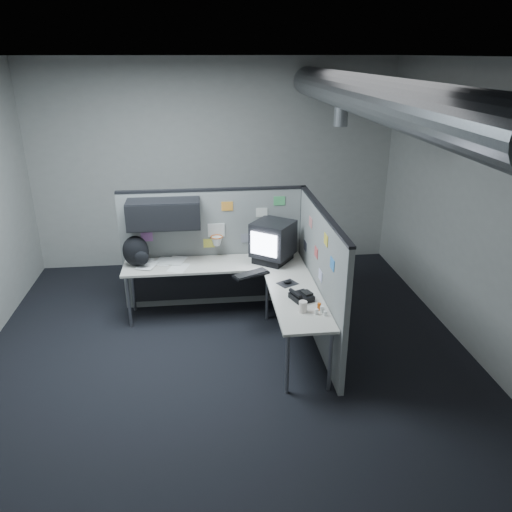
{
  "coord_description": "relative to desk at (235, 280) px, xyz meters",
  "views": [
    {
      "loc": [
        -0.22,
        -4.93,
        3.24
      ],
      "look_at": [
        0.37,
        0.35,
        1.06
      ],
      "focal_mm": 35.0,
      "sensor_mm": 36.0,
      "label": 1
    }
  ],
  "objects": [
    {
      "name": "papers",
      "position": [
        -0.91,
        0.33,
        0.12
      ],
      "size": [
        0.76,
        0.58,
        0.02
      ],
      "rotation": [
        0.0,
        0.0,
        -0.32
      ],
      "color": "white",
      "rests_on": "desk"
    },
    {
      "name": "room",
      "position": [
        0.41,
        -0.7,
        1.48
      ],
      "size": [
        5.62,
        5.62,
        3.22
      ],
      "color": "black",
      "rests_on": "ground"
    },
    {
      "name": "backpack",
      "position": [
        -1.21,
        0.3,
        0.31
      ],
      "size": [
        0.38,
        0.34,
        0.4
      ],
      "rotation": [
        0.0,
        0.0,
        0.28
      ],
      "color": "black",
      "rests_on": "desk"
    },
    {
      "name": "phone",
      "position": [
        0.67,
        -0.84,
        0.16
      ],
      "size": [
        0.28,
        0.29,
        0.11
      ],
      "rotation": [
        0.0,
        0.0,
        0.21
      ],
      "color": "black",
      "rests_on": "desk"
    },
    {
      "name": "mouse",
      "position": [
        0.59,
        -0.43,
        0.13
      ],
      "size": [
        0.27,
        0.25,
        0.05
      ],
      "rotation": [
        0.0,
        0.0,
        -0.29
      ],
      "color": "black",
      "rests_on": "desk"
    },
    {
      "name": "cup",
      "position": [
        0.63,
        -1.12,
        0.18
      ],
      "size": [
        0.1,
        0.1,
        0.12
      ],
      "primitive_type": "cylinder",
      "rotation": [
        0.0,
        0.0,
        0.21
      ],
      "color": "silver",
      "rests_on": "desk"
    },
    {
      "name": "monitor",
      "position": [
        0.51,
        0.27,
        0.39
      ],
      "size": [
        0.65,
        0.65,
        0.53
      ],
      "rotation": [
        0.0,
        0.0,
        0.15
      ],
      "color": "black",
      "rests_on": "desk"
    },
    {
      "name": "keyboard",
      "position": [
        0.19,
        -0.16,
        0.14
      ],
      "size": [
        0.47,
        0.35,
        0.04
      ],
      "rotation": [
        0.0,
        0.0,
        -0.3
      ],
      "color": "black",
      "rests_on": "desk"
    },
    {
      "name": "bottles",
      "position": [
        0.81,
        -1.15,
        0.15
      ],
      "size": [
        0.13,
        0.17,
        0.08
      ],
      "rotation": [
        0.0,
        0.0,
        -0.19
      ],
      "color": "silver",
      "rests_on": "desk"
    },
    {
      "name": "partition_back",
      "position": [
        -0.4,
        0.53,
        0.38
      ],
      "size": [
        2.44,
        0.42,
        1.63
      ],
      "color": "gray",
      "rests_on": "ground"
    },
    {
      "name": "partition_right",
      "position": [
        0.95,
        -0.49,
        0.21
      ],
      "size": [
        0.07,
        2.23,
        1.63
      ],
      "color": "gray",
      "rests_on": "ground"
    },
    {
      "name": "desk",
      "position": [
        0.0,
        0.0,
        0.0
      ],
      "size": [
        2.31,
        2.11,
        0.73
      ],
      "color": "beige",
      "rests_on": "ground"
    }
  ]
}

